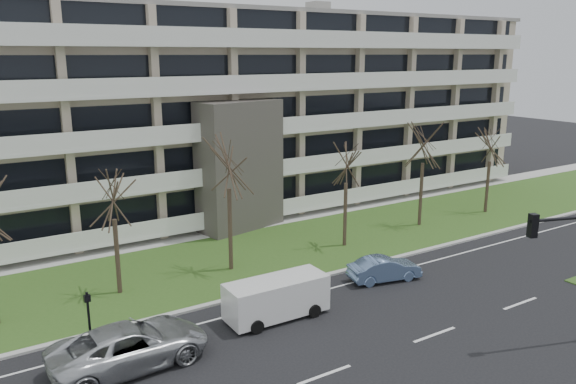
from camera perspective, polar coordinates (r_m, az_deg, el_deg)
ground at (r=26.40m, az=14.67°, el=-13.85°), size 160.00×160.00×0.00m
grass_verge at (r=35.66m, az=-0.70°, el=-5.87°), size 90.00×10.00×0.06m
curb at (r=31.78m, az=4.07°, el=-8.39°), size 90.00×0.35×0.12m
sidewalk at (r=40.21m, az=-4.81°, el=-3.59°), size 90.00×2.00×0.08m
lane_edge_line at (r=30.70m, az=5.74°, el=-9.36°), size 90.00×0.12×0.01m
apartment_building at (r=44.76m, az=-9.09°, el=7.99°), size 60.50×15.10×18.75m
silver_pickup at (r=23.81m, az=-15.73°, el=-14.79°), size 6.41×3.27×1.73m
blue_sedan at (r=31.36m, az=9.77°, el=-7.69°), size 4.22×2.24×1.32m
white_van at (r=26.65m, az=-1.05°, el=-10.38°), size 4.92×2.08×1.90m
pedestrian_signal at (r=24.94m, az=-19.60°, el=-11.61°), size 0.26×0.22×2.66m
tree_2 at (r=29.09m, az=-17.44°, el=0.25°), size 3.57×3.57×7.14m
tree_3 at (r=30.90m, az=-6.09°, el=3.71°), size 4.28×4.28×8.57m
tree_4 at (r=35.12m, az=5.97°, el=3.49°), size 3.72×3.72×7.45m
tree_5 at (r=40.37m, az=13.67°, el=5.35°), size 4.09×4.09×8.18m
tree_6 at (r=45.41m, az=19.95°, el=4.87°), size 3.62×3.62×7.23m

